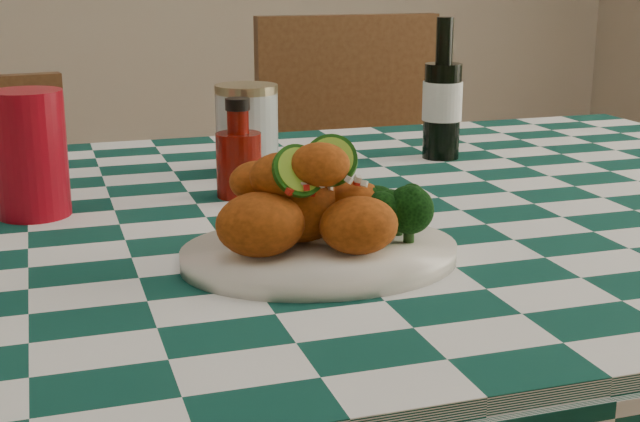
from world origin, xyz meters
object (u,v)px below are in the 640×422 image
object	(u,v)px
fried_chicken_pile	(317,196)
mason_jar	(247,130)
plate	(320,255)
ketchup_bottle	(239,148)
wooden_chair_right	(376,239)
red_tumbler	(30,154)
beer_bottle	(443,89)

from	to	relation	value
fried_chicken_pile	mason_jar	bearing A→B (deg)	86.35
plate	ketchup_bottle	bearing A→B (deg)	93.50
wooden_chair_right	red_tumbler	bearing A→B (deg)	-136.18
plate	beer_bottle	size ratio (longest dim) A/B	1.30
red_tumbler	ketchup_bottle	bearing A→B (deg)	3.38
plate	red_tumbler	bearing A→B (deg)	134.82
plate	red_tumbler	distance (m)	0.40
mason_jar	beer_bottle	distance (m)	0.32
beer_bottle	mason_jar	bearing A→B (deg)	-177.14
mason_jar	wooden_chair_right	distance (m)	0.78
plate	fried_chicken_pile	distance (m)	0.06
fried_chicken_pile	beer_bottle	distance (m)	0.55
plate	ketchup_bottle	size ratio (longest dim) A/B	2.20
fried_chicken_pile	red_tumbler	world-z (taller)	red_tumbler
plate	mason_jar	xyz separation A→B (m)	(0.02, 0.42, 0.06)
fried_chicken_pile	beer_bottle	bearing A→B (deg)	51.81
plate	beer_bottle	xyz separation A→B (m)	(0.34, 0.43, 0.10)
red_tumbler	mason_jar	size ratio (longest dim) A/B	1.17
red_tumbler	mason_jar	xyz separation A→B (m)	(0.30, 0.14, -0.01)
fried_chicken_pile	wooden_chair_right	xyz separation A→B (m)	(0.44, 0.97, -0.37)
red_tumbler	beer_bottle	bearing A→B (deg)	14.38
red_tumbler	mason_jar	bearing A→B (deg)	25.37
red_tumbler	mason_jar	world-z (taller)	red_tumbler
ketchup_bottle	fried_chicken_pile	bearing A→B (deg)	-87.21
ketchup_bottle	red_tumbler	bearing A→B (deg)	-176.62
mason_jar	wooden_chair_right	size ratio (longest dim) A/B	0.13
beer_bottle	ketchup_bottle	bearing A→B (deg)	-158.25
fried_chicken_pile	mason_jar	distance (m)	0.42
plate	beer_bottle	world-z (taller)	beer_bottle
red_tumbler	ketchup_bottle	distance (m)	0.26
red_tumbler	plate	bearing A→B (deg)	-45.18
red_tumbler	beer_bottle	distance (m)	0.63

